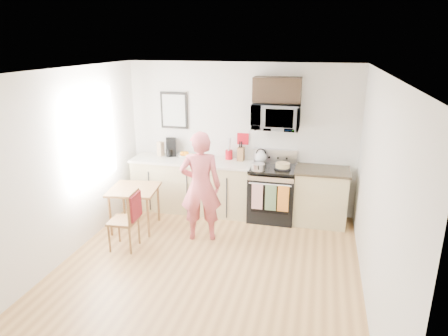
% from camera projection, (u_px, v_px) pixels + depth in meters
% --- Properties ---
extents(floor, '(4.60, 4.60, 0.00)m').
position_uv_depth(floor, '(204.00, 275.00, 5.24)').
color(floor, '#A06F3E').
rests_on(floor, ground).
extents(back_wall, '(4.00, 0.04, 2.60)m').
position_uv_depth(back_wall, '(240.00, 138.00, 6.97)').
color(back_wall, white).
rests_on(back_wall, floor).
extents(front_wall, '(4.00, 0.04, 2.60)m').
position_uv_depth(front_wall, '(105.00, 293.00, 2.71)').
color(front_wall, white).
rests_on(front_wall, floor).
extents(left_wall, '(0.04, 4.60, 2.60)m').
position_uv_depth(left_wall, '(58.00, 170.00, 5.29)').
color(left_wall, white).
rests_on(left_wall, floor).
extents(right_wall, '(0.04, 4.60, 2.60)m').
position_uv_depth(right_wall, '(377.00, 196.00, 4.39)').
color(right_wall, white).
rests_on(right_wall, floor).
extents(ceiling, '(4.00, 4.60, 0.04)m').
position_uv_depth(ceiling, '(201.00, 72.00, 4.44)').
color(ceiling, silver).
rests_on(ceiling, back_wall).
extents(window, '(0.06, 1.40, 1.50)m').
position_uv_depth(window, '(92.00, 138.00, 5.95)').
color(window, white).
rests_on(window, left_wall).
extents(cabinet_left, '(2.10, 0.60, 0.90)m').
position_uv_depth(cabinet_left, '(193.00, 186.00, 7.13)').
color(cabinet_left, tan).
rests_on(cabinet_left, floor).
extents(countertop_left, '(2.14, 0.64, 0.04)m').
position_uv_depth(countertop_left, '(192.00, 161.00, 6.99)').
color(countertop_left, beige).
rests_on(countertop_left, cabinet_left).
extents(cabinet_right, '(0.84, 0.60, 0.90)m').
position_uv_depth(cabinet_right, '(320.00, 197.00, 6.63)').
color(cabinet_right, tan).
rests_on(cabinet_right, floor).
extents(countertop_right, '(0.88, 0.64, 0.04)m').
position_uv_depth(countertop_right, '(322.00, 170.00, 6.48)').
color(countertop_right, black).
rests_on(countertop_right, cabinet_right).
extents(range, '(0.76, 0.70, 1.16)m').
position_uv_depth(range, '(272.00, 194.00, 6.79)').
color(range, black).
rests_on(range, floor).
extents(microwave, '(0.76, 0.51, 0.42)m').
position_uv_depth(microwave, '(276.00, 116.00, 6.48)').
color(microwave, silver).
rests_on(microwave, back_wall).
extents(upper_cabinet, '(0.76, 0.35, 0.40)m').
position_uv_depth(upper_cabinet, '(277.00, 90.00, 6.39)').
color(upper_cabinet, black).
rests_on(upper_cabinet, back_wall).
extents(wall_art, '(0.50, 0.04, 0.65)m').
position_uv_depth(wall_art, '(174.00, 110.00, 7.08)').
color(wall_art, black).
rests_on(wall_art, back_wall).
extents(wall_trivet, '(0.20, 0.02, 0.20)m').
position_uv_depth(wall_trivet, '(243.00, 139.00, 6.94)').
color(wall_trivet, '#AF0F1C').
rests_on(wall_trivet, back_wall).
extents(person, '(0.70, 0.55, 1.70)m').
position_uv_depth(person, '(201.00, 187.00, 5.97)').
color(person, '#C1353D').
rests_on(person, floor).
extents(dining_table, '(0.73, 0.73, 0.69)m').
position_uv_depth(dining_table, '(134.00, 193.00, 6.38)').
color(dining_table, brown).
rests_on(dining_table, floor).
extents(chair, '(0.44, 0.40, 0.90)m').
position_uv_depth(chair, '(131.00, 213.00, 5.72)').
color(chair, brown).
rests_on(chair, floor).
extents(knife_block, '(0.11, 0.15, 0.23)m').
position_uv_depth(knife_block, '(241.00, 154.00, 6.92)').
color(knife_block, brown).
rests_on(knife_block, countertop_left).
extents(utensil_crock, '(0.13, 0.13, 0.39)m').
position_uv_depth(utensil_crock, '(229.00, 151.00, 6.98)').
color(utensil_crock, '#AF0F1C').
rests_on(utensil_crock, countertop_left).
extents(fruit_bowl, '(0.31, 0.31, 0.11)m').
position_uv_depth(fruit_bowl, '(185.00, 155.00, 7.12)').
color(fruit_bowl, white).
rests_on(fruit_bowl, countertop_left).
extents(milk_carton, '(0.13, 0.13, 0.26)m').
position_uv_depth(milk_carton, '(161.00, 149.00, 7.20)').
color(milk_carton, tan).
rests_on(milk_carton, countertop_left).
extents(coffee_maker, '(0.24, 0.29, 0.31)m').
position_uv_depth(coffee_maker, '(171.00, 148.00, 7.20)').
color(coffee_maker, black).
rests_on(coffee_maker, countertop_left).
extents(bread_bag, '(0.37, 0.28, 0.12)m').
position_uv_depth(bread_bag, '(196.00, 159.00, 6.80)').
color(bread_bag, tan).
rests_on(bread_bag, countertop_left).
extents(cake, '(0.28, 0.28, 0.09)m').
position_uv_depth(cake, '(283.00, 166.00, 6.55)').
color(cake, black).
rests_on(cake, range).
extents(kettle, '(0.20, 0.20, 0.25)m').
position_uv_depth(kettle, '(261.00, 157.00, 6.84)').
color(kettle, white).
rests_on(kettle, range).
extents(pot, '(0.22, 0.38, 0.11)m').
position_uv_depth(pot, '(258.00, 167.00, 6.46)').
color(pot, silver).
rests_on(pot, range).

